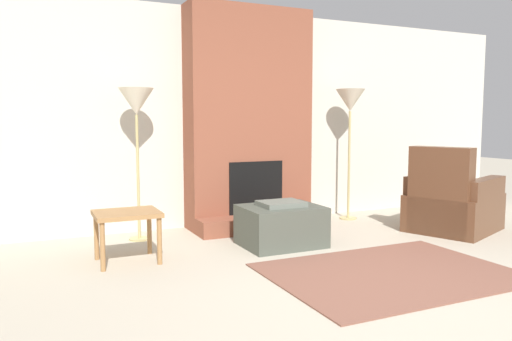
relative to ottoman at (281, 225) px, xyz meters
The scene contains 9 objects.
ground_plane 1.91m from the ottoman, 86.76° to the right, with size 24.00×24.00×0.00m, color #B2A893.
wall_back 1.69m from the ottoman, 85.24° to the left, with size 8.30×0.06×2.60m, color beige.
fireplace 1.46m from the ottoman, 84.05° to the left, with size 1.51×0.72×2.60m.
ottoman is the anchor object (origin of this frame).
armchair 2.10m from the ottoman, ahead, with size 1.23×1.15×0.99m.
side_table 1.55m from the ottoman, behind, with size 0.57×0.47×0.46m.
floor_lamp_left 1.95m from the ottoman, 145.59° to the left, with size 0.37×0.37×1.62m.
floor_lamp_right 2.10m from the ottoman, 30.97° to the left, with size 0.37×0.37×1.67m.
area_rug 1.30m from the ottoman, 71.74° to the right, with size 2.02×1.47×0.01m, color brown.
Camera 1 is at (-2.45, -2.55, 1.28)m, focal length 35.00 mm.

